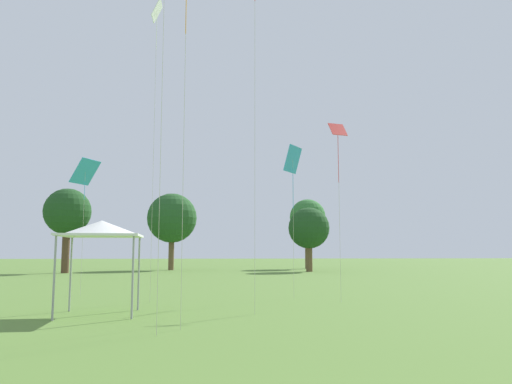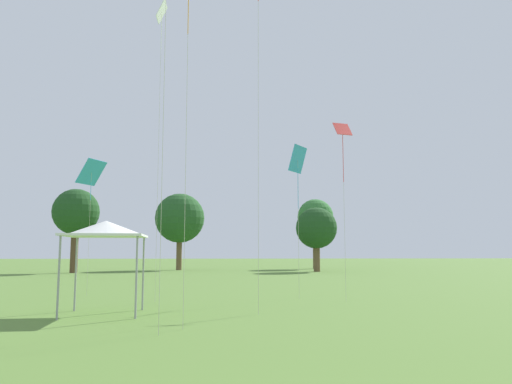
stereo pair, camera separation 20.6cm
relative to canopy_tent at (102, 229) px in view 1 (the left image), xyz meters
name	(u,v)px [view 1 (the left image)]	position (x,y,z in m)	size (l,w,h in m)	color
canopy_tent	(102,229)	(0.00, 0.00, 0.00)	(2.90, 2.90, 3.29)	white
kite_0	(338,137)	(9.54, 3.43, 4.34)	(0.86, 0.64, 7.99)	red
kite_2	(157,23)	(1.28, 4.17, 9.73)	(0.42, 0.92, 13.73)	white
kite_4	(85,173)	(-2.57, 7.86, 3.22)	(1.38, 1.67, 6.87)	#339EDB
kite_7	(293,162)	(7.83, 5.50, 3.57)	(1.08, 1.29, 7.28)	#339EDB
distant_tree_0	(172,218)	(-0.65, 42.18, 3.16)	(5.91, 5.91, 9.13)	brown
distant_tree_1	(67,212)	(-10.82, 34.86, 3.22)	(4.78, 4.78, 8.69)	brown
distant_tree_2	(308,218)	(16.47, 45.29, 3.51)	(4.62, 4.62, 8.91)	brown
distant_tree_3	(309,228)	(14.76, 36.08, 1.74)	(4.53, 4.53, 7.03)	brown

